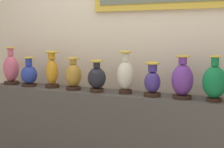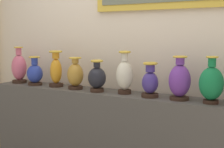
{
  "view_description": "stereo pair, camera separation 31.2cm",
  "coord_description": "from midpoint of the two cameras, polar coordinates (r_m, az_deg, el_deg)",
  "views": [
    {
      "loc": [
        1.34,
        -2.8,
        1.46
      ],
      "look_at": [
        0.0,
        0.0,
        1.09
      ],
      "focal_mm": 54.17,
      "sensor_mm": 36.0,
      "label": 1
    },
    {
      "loc": [
        1.61,
        -2.65,
        1.46
      ],
      "look_at": [
        0.0,
        0.0,
        1.09
      ],
      "focal_mm": 54.17,
      "sensor_mm": 36.0,
      "label": 2
    }
  ],
  "objects": [
    {
      "name": "vase_indigo",
      "position": [
        2.91,
        3.8,
        -1.26
      ],
      "size": [
        0.15,
        0.15,
        0.3
      ],
      "color": "#382319",
      "rests_on": "display_shelf"
    },
    {
      "name": "vase_ivory",
      "position": [
        3.05,
        -0.64,
        -0.2
      ],
      "size": [
        0.15,
        0.15,
        0.39
      ],
      "color": "#382319",
      "rests_on": "display_shelf"
    },
    {
      "name": "vase_cobalt",
      "position": [
        3.62,
        -16.24,
        -0.07
      ],
      "size": [
        0.17,
        0.17,
        0.3
      ],
      "color": "#382319",
      "rests_on": "display_shelf"
    },
    {
      "name": "vase_ochre",
      "position": [
        3.3,
        -9.25,
        -0.25
      ],
      "size": [
        0.16,
        0.16,
        0.31
      ],
      "color": "#382319",
      "rests_on": "display_shelf"
    },
    {
      "name": "back_wall",
      "position": [
        3.3,
        -0.81,
        8.64
      ],
      "size": [
        4.69,
        0.14,
        3.12
      ],
      "color": "beige",
      "rests_on": "ground_plane"
    },
    {
      "name": "vase_amber",
      "position": [
        3.48,
        -12.66,
        0.5
      ],
      "size": [
        0.14,
        0.14,
        0.37
      ],
      "color": "#382319",
      "rests_on": "display_shelf"
    },
    {
      "name": "vase_emerald",
      "position": [
        2.76,
        13.85,
        -1.33
      ],
      "size": [
        0.19,
        0.19,
        0.37
      ],
      "color": "#382319",
      "rests_on": "display_shelf"
    },
    {
      "name": "display_shelf",
      "position": [
        3.25,
        -2.8,
        -11.15
      ],
      "size": [
        2.72,
        0.35,
        0.92
      ],
      "primitive_type": "cube",
      "color": "#4C4742",
      "rests_on": "ground_plane"
    },
    {
      "name": "vase_rose",
      "position": [
        3.83,
        -18.93,
        0.83
      ],
      "size": [
        0.16,
        0.16,
        0.4
      ],
      "color": "#382319",
      "rests_on": "display_shelf"
    },
    {
      "name": "vase_violet",
      "position": [
        2.84,
        8.74,
        -0.99
      ],
      "size": [
        0.18,
        0.18,
        0.36
      ],
      "color": "#382319",
      "rests_on": "display_shelf"
    },
    {
      "name": "vase_onyx",
      "position": [
        3.13,
        -5.43,
        -0.66
      ],
      "size": [
        0.17,
        0.17,
        0.3
      ],
      "color": "#382319",
      "rests_on": "display_shelf"
    }
  ]
}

